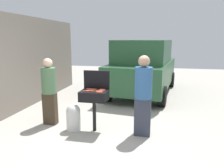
{
  "coord_description": "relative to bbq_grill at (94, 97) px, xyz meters",
  "views": [
    {
      "loc": [
        1.23,
        -4.37,
        2.05
      ],
      "look_at": [
        0.14,
        0.69,
        1.0
      ],
      "focal_mm": 35.44,
      "sensor_mm": 36.0,
      "label": 1
    }
  ],
  "objects": [
    {
      "name": "hot_dog_11",
      "position": [
        -0.15,
        0.11,
        0.16
      ],
      "size": [
        0.13,
        0.04,
        0.03
      ],
      "primitive_type": "cylinder",
      "rotation": [
        0.0,
        1.57,
        -0.09
      ],
      "color": "#AD4228",
      "rests_on": "bbq_grill"
    },
    {
      "name": "propane_tank",
      "position": [
        -0.48,
        -0.07,
        -0.47
      ],
      "size": [
        0.32,
        0.32,
        0.62
      ],
      "color": "silver",
      "rests_on": "ground"
    },
    {
      "name": "hot_dog_0",
      "position": [
        0.18,
        0.01,
        0.16
      ],
      "size": [
        0.13,
        0.03,
        0.03
      ],
      "primitive_type": "cylinder",
      "rotation": [
        0.0,
        1.57,
        -0.02
      ],
      "color": "#B74C33",
      "rests_on": "bbq_grill"
    },
    {
      "name": "hot_dog_12",
      "position": [
        -0.1,
        -0.08,
        0.16
      ],
      "size": [
        0.13,
        0.03,
        0.03
      ],
      "primitive_type": "cylinder",
      "rotation": [
        0.0,
        1.57,
        0.06
      ],
      "color": "#AD4228",
      "rests_on": "bbq_grill"
    },
    {
      "name": "hot_dog_5",
      "position": [
        -0.07,
        0.06,
        0.16
      ],
      "size": [
        0.13,
        0.03,
        0.03
      ],
      "primitive_type": "cylinder",
      "rotation": [
        0.0,
        1.57,
        -0.03
      ],
      "color": "#AD4228",
      "rests_on": "bbq_grill"
    },
    {
      "name": "hot_dog_7",
      "position": [
        0.16,
        -0.16,
        0.16
      ],
      "size": [
        0.13,
        0.04,
        0.03
      ],
      "primitive_type": "cylinder",
      "rotation": [
        0.0,
        1.57,
        -0.11
      ],
      "color": "#C6593D",
      "rests_on": "bbq_grill"
    },
    {
      "name": "grill_lid_open",
      "position": [
        0.0,
        0.22,
        0.35
      ],
      "size": [
        0.6,
        0.05,
        0.42
      ],
      "primitive_type": "cube",
      "color": "black",
      "rests_on": "bbq_grill"
    },
    {
      "name": "hot_dog_4",
      "position": [
        0.16,
        0.05,
        0.16
      ],
      "size": [
        0.13,
        0.03,
        0.03
      ],
      "primitive_type": "cylinder",
      "rotation": [
        0.0,
        1.57,
        -0.04
      ],
      "color": "#AD4228",
      "rests_on": "bbq_grill"
    },
    {
      "name": "hot_dog_3",
      "position": [
        0.17,
        0.11,
        0.16
      ],
      "size": [
        0.13,
        0.04,
        0.03
      ],
      "primitive_type": "cylinder",
      "rotation": [
        0.0,
        1.57,
        -0.08
      ],
      "color": "#AD4228",
      "rests_on": "bbq_grill"
    },
    {
      "name": "house_wall_side",
      "position": [
        -2.62,
        0.81,
        0.58
      ],
      "size": [
        0.24,
        8.0,
        2.74
      ],
      "primitive_type": "cube",
      "color": "slate",
      "rests_on": "ground"
    },
    {
      "name": "bbq_grill",
      "position": [
        0.0,
        0.0,
        0.0
      ],
      "size": [
        0.6,
        0.44,
        0.93
      ],
      "color": "black",
      "rests_on": "ground"
    },
    {
      "name": "ground_plane",
      "position": [
        0.16,
        -0.19,
        -0.79
      ],
      "size": [
        24.0,
        24.0,
        0.0
      ],
      "primitive_type": "plane",
      "color": "#9E998E"
    },
    {
      "name": "hot_dog_8",
      "position": [
        0.17,
        -0.11,
        0.16
      ],
      "size": [
        0.13,
        0.04,
        0.03
      ],
      "primitive_type": "cylinder",
      "rotation": [
        0.0,
        1.57,
        0.08
      ],
      "color": "#C6593D",
      "rests_on": "bbq_grill"
    },
    {
      "name": "hot_dog_1",
      "position": [
        -0.03,
        0.09,
        0.16
      ],
      "size": [
        0.13,
        0.03,
        0.03
      ],
      "primitive_type": "cylinder",
      "rotation": [
        0.0,
        1.57,
        -0.03
      ],
      "color": "#C6593D",
      "rests_on": "bbq_grill"
    },
    {
      "name": "person_left",
      "position": [
        -1.17,
        0.17,
        0.09
      ],
      "size": [
        0.34,
        0.34,
        1.62
      ],
      "rotation": [
        0.0,
        0.0,
        -0.21
      ],
      "color": "#3F3323",
      "rests_on": "ground"
    },
    {
      "name": "hot_dog_9",
      "position": [
        0.04,
        -0.1,
        0.16
      ],
      "size": [
        0.13,
        0.04,
        0.03
      ],
      "primitive_type": "cylinder",
      "rotation": [
        0.0,
        1.57,
        0.11
      ],
      "color": "#AD4228",
      "rests_on": "bbq_grill"
    },
    {
      "name": "parked_minivan",
      "position": [
        0.82,
        3.82,
        0.24
      ],
      "size": [
        2.5,
        4.61,
        2.02
      ],
      "rotation": [
        0.0,
        0.0,
        3.01
      ],
      "color": "#234C2D",
      "rests_on": "ground"
    },
    {
      "name": "hot_dog_6",
      "position": [
        -0.15,
        -0.12,
        0.16
      ],
      "size": [
        0.13,
        0.03,
        0.03
      ],
      "primitive_type": "cylinder",
      "rotation": [
        0.0,
        1.57,
        0.06
      ],
      "color": "#B74C33",
      "rests_on": "bbq_grill"
    },
    {
      "name": "hot_dog_10",
      "position": [
        0.13,
        -0.04,
        0.16
      ],
      "size": [
        0.13,
        0.04,
        0.03
      ],
      "primitive_type": "cylinder",
      "rotation": [
        0.0,
        1.57,
        0.12
      ],
      "color": "#B74C33",
      "rests_on": "bbq_grill"
    },
    {
      "name": "hot_dog_2",
      "position": [
        -0.07,
        -0.05,
        0.16
      ],
      "size": [
        0.13,
        0.04,
        0.03
      ],
      "primitive_type": "cylinder",
      "rotation": [
        0.0,
        1.57,
        -0.08
      ],
      "color": "#AD4228",
      "rests_on": "bbq_grill"
    },
    {
      "name": "person_right",
      "position": [
        1.08,
        -0.02,
        0.15
      ],
      "size": [
        0.36,
        0.36,
        1.73
      ],
      "rotation": [
        0.0,
        0.0,
        3.01
      ],
      "color": "#333847",
      "rests_on": "ground"
    }
  ]
}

